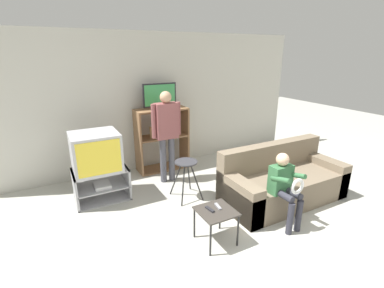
# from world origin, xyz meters

# --- Properties ---
(ground_plane) EXTENTS (18.00, 18.00, 0.00)m
(ground_plane) POSITION_xyz_m (0.00, 0.00, 0.00)
(ground_plane) COLOR #B7B7AD
(wall_back) EXTENTS (6.40, 0.06, 2.60)m
(wall_back) POSITION_xyz_m (0.00, 3.46, 1.30)
(wall_back) COLOR beige
(wall_back) RESTS_ON ground_plane
(tv_stand) EXTENTS (0.81, 0.57, 0.50)m
(tv_stand) POSITION_xyz_m (-1.35, 2.51, 0.25)
(tv_stand) COLOR #A8A8AD
(tv_stand) RESTS_ON ground_plane
(television_main) EXTENTS (0.69, 0.63, 0.59)m
(television_main) POSITION_xyz_m (-1.38, 2.52, 0.80)
(television_main) COLOR #B2B2B7
(television_main) RESTS_ON tv_stand
(media_shelf) EXTENTS (1.00, 0.42, 1.22)m
(media_shelf) POSITION_xyz_m (-0.04, 3.18, 0.62)
(media_shelf) COLOR #8E6642
(media_shelf) RESTS_ON ground_plane
(television_flat) EXTENTS (0.65, 0.20, 0.47)m
(television_flat) POSITION_xyz_m (-0.05, 3.19, 1.44)
(television_flat) COLOR black
(television_flat) RESTS_ON media_shelf
(folding_stool) EXTENTS (0.40, 0.46, 0.63)m
(folding_stool) POSITION_xyz_m (-0.15, 1.91, 0.51)
(folding_stool) COLOR black
(folding_stool) RESTS_ON ground_plane
(snack_table) EXTENTS (0.43, 0.43, 0.44)m
(snack_table) POSITION_xyz_m (-0.33, 0.76, 0.38)
(snack_table) COLOR #38332D
(snack_table) RESTS_ON ground_plane
(remote_control_black) EXTENTS (0.05, 0.15, 0.02)m
(remote_control_black) POSITION_xyz_m (-0.39, 0.81, 0.45)
(remote_control_black) COLOR #232328
(remote_control_black) RESTS_ON snack_table
(remote_control_white) EXTENTS (0.06, 0.15, 0.02)m
(remote_control_white) POSITION_xyz_m (-0.27, 0.81, 0.45)
(remote_control_white) COLOR gray
(remote_control_white) RESTS_ON snack_table
(couch) EXTENTS (1.97, 0.85, 0.86)m
(couch) POSITION_xyz_m (1.15, 1.16, 0.29)
(couch) COLOR #756651
(couch) RESTS_ON ground_plane
(person_standing_adult) EXTENTS (0.53, 0.20, 1.62)m
(person_standing_adult) POSITION_xyz_m (-0.17, 2.62, 0.98)
(person_standing_adult) COLOR #4C4C56
(person_standing_adult) RESTS_ON ground_plane
(person_seated_child) EXTENTS (0.33, 0.43, 1.00)m
(person_seated_child) POSITION_xyz_m (0.66, 0.66, 0.60)
(person_seated_child) COLOR #2D2D38
(person_seated_child) RESTS_ON ground_plane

